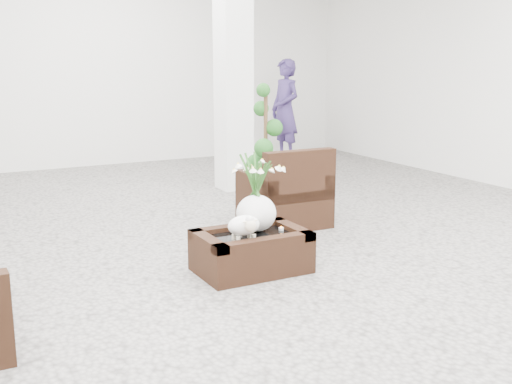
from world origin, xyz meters
name	(u,v)px	position (x,y,z in m)	size (l,w,h in m)	color
ground	(251,257)	(0.00, 0.00, 0.00)	(11.00, 11.00, 0.00)	gray
column	(233,57)	(1.20, 2.80, 1.75)	(0.40, 0.40, 3.50)	white
coffee_table	(251,253)	(-0.17, -0.33, 0.16)	(0.90, 0.60, 0.31)	black
sheep_figurine	(244,228)	(-0.29, -0.43, 0.42)	(0.28, 0.23, 0.21)	white
planter_narcissus	(256,185)	(-0.07, -0.23, 0.71)	(0.44, 0.44, 0.80)	white
tealight	(281,228)	(0.13, -0.31, 0.33)	(0.04, 0.04, 0.03)	white
armchair	(284,186)	(0.84, 0.85, 0.42)	(0.79, 0.76, 0.84)	black
topiary	(266,148)	(1.05, 1.64, 0.72)	(0.38, 0.38, 1.43)	#1A4B18
shopper	(285,110)	(3.03, 4.56, 0.86)	(0.63, 0.41, 1.72)	#3E2E66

